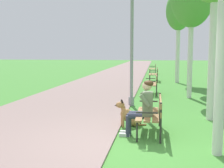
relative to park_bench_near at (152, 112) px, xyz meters
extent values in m
plane|color=#478E38|center=(-0.64, -0.99, -0.51)|extent=(120.00, 120.00, 0.00)
cube|color=gray|center=(-2.94, 23.01, -0.49)|extent=(4.32, 60.00, 0.04)
cube|color=olive|center=(-0.27, 0.00, -0.06)|extent=(0.14, 1.50, 0.04)
cube|color=olive|center=(-0.10, 0.00, -0.06)|extent=(0.14, 1.50, 0.04)
cube|color=olive|center=(0.08, 0.00, -0.06)|extent=(0.14, 1.50, 0.04)
cube|color=olive|center=(0.18, 0.00, 0.08)|extent=(0.04, 1.50, 0.11)
cube|color=olive|center=(0.18, 0.00, 0.26)|extent=(0.04, 1.50, 0.11)
cylinder|color=#2D2B28|center=(-0.30, 0.69, -0.29)|extent=(0.04, 0.04, 0.45)
cylinder|color=#2D2B28|center=(0.18, 0.69, -0.09)|extent=(0.04, 0.04, 0.85)
cube|color=#2D2B28|center=(-0.10, 0.69, 0.12)|extent=(0.45, 0.04, 0.03)
cylinder|color=#2D2B28|center=(-0.30, -0.69, -0.29)|extent=(0.04, 0.04, 0.45)
cylinder|color=#2D2B28|center=(0.18, -0.69, -0.09)|extent=(0.04, 0.04, 0.85)
cube|color=#2D2B28|center=(-0.10, -0.69, 0.12)|extent=(0.45, 0.04, 0.03)
cube|color=olive|center=(-0.34, 6.20, -0.06)|extent=(0.14, 1.50, 0.04)
cube|color=olive|center=(-0.16, 6.20, -0.06)|extent=(0.14, 1.50, 0.04)
cube|color=olive|center=(0.01, 6.20, -0.06)|extent=(0.14, 1.50, 0.04)
cube|color=olive|center=(0.12, 6.20, 0.08)|extent=(0.04, 1.50, 0.11)
cube|color=olive|center=(0.12, 6.20, 0.26)|extent=(0.04, 1.50, 0.11)
cylinder|color=#2D2B28|center=(-0.36, 6.89, -0.29)|extent=(0.04, 0.04, 0.45)
cylinder|color=#2D2B28|center=(0.12, 6.89, -0.09)|extent=(0.04, 0.04, 0.85)
cube|color=#2D2B28|center=(-0.16, 6.89, 0.12)|extent=(0.45, 0.04, 0.03)
cylinder|color=#2D2B28|center=(-0.36, 5.51, -0.29)|extent=(0.04, 0.04, 0.45)
cylinder|color=#2D2B28|center=(0.12, 5.51, -0.09)|extent=(0.04, 0.04, 0.85)
cube|color=#2D2B28|center=(-0.16, 5.51, 0.12)|extent=(0.45, 0.04, 0.03)
cube|color=olive|center=(-0.28, 11.85, -0.06)|extent=(0.14, 1.50, 0.04)
cube|color=olive|center=(-0.10, 11.85, -0.06)|extent=(0.14, 1.50, 0.04)
cube|color=olive|center=(0.07, 11.85, -0.06)|extent=(0.14, 1.50, 0.04)
cube|color=olive|center=(0.18, 11.85, 0.08)|extent=(0.04, 1.50, 0.11)
cube|color=olive|center=(0.18, 11.85, 0.26)|extent=(0.04, 1.50, 0.11)
cylinder|color=#2D2B28|center=(-0.30, 12.54, -0.29)|extent=(0.04, 0.04, 0.45)
cylinder|color=#2D2B28|center=(0.18, 12.54, -0.09)|extent=(0.04, 0.04, 0.85)
cube|color=#2D2B28|center=(-0.10, 12.54, 0.12)|extent=(0.45, 0.04, 0.03)
cylinder|color=#2D2B28|center=(-0.30, 11.16, -0.29)|extent=(0.04, 0.04, 0.45)
cylinder|color=#2D2B28|center=(0.18, 11.16, -0.09)|extent=(0.04, 0.04, 0.85)
cube|color=#2D2B28|center=(-0.10, 11.16, 0.12)|extent=(0.45, 0.04, 0.03)
cube|color=olive|center=(-0.40, 17.88, -0.06)|extent=(0.14, 1.50, 0.04)
cube|color=olive|center=(-0.22, 17.88, -0.06)|extent=(0.14, 1.50, 0.04)
cube|color=olive|center=(-0.05, 17.88, -0.06)|extent=(0.14, 1.50, 0.04)
cube|color=olive|center=(0.06, 17.88, 0.08)|extent=(0.04, 1.50, 0.11)
cube|color=olive|center=(0.06, 17.88, 0.26)|extent=(0.04, 1.50, 0.11)
cylinder|color=#2D2B28|center=(-0.42, 18.57, -0.29)|extent=(0.04, 0.04, 0.45)
cylinder|color=#2D2B28|center=(0.06, 18.57, -0.09)|extent=(0.04, 0.04, 0.85)
cube|color=#2D2B28|center=(-0.22, 18.57, 0.12)|extent=(0.45, 0.04, 0.03)
cylinder|color=#2D2B28|center=(-0.42, 17.19, -0.29)|extent=(0.04, 0.04, 0.45)
cylinder|color=#2D2B28|center=(0.06, 17.19, -0.09)|extent=(0.04, 0.04, 0.85)
cube|color=#2D2B28|center=(-0.22, 17.19, 0.12)|extent=(0.45, 0.04, 0.03)
cylinder|color=#33384C|center=(-0.31, -0.12, -0.04)|extent=(0.42, 0.14, 0.14)
cylinder|color=#33384C|center=(-0.52, -0.12, -0.28)|extent=(0.11, 0.11, 0.47)
cube|color=silver|center=(-0.60, -0.12, -0.48)|extent=(0.24, 0.09, 0.07)
cylinder|color=#33384C|center=(-0.31, -0.32, -0.04)|extent=(0.42, 0.14, 0.14)
cylinder|color=#33384C|center=(-0.52, -0.32, -0.28)|extent=(0.11, 0.11, 0.47)
cube|color=silver|center=(-0.60, -0.32, -0.48)|extent=(0.24, 0.09, 0.07)
cube|color=#6B7F5B|center=(-0.10, -0.22, 0.22)|extent=(0.22, 0.36, 0.52)
cylinder|color=#6B7F5B|center=(-0.16, -0.02, 0.32)|extent=(0.25, 0.09, 0.30)
cylinder|color=#6B7F5B|center=(-0.16, -0.42, 0.32)|extent=(0.25, 0.09, 0.30)
sphere|color=beige|center=(-0.12, -0.22, 0.62)|extent=(0.21, 0.21, 0.21)
ellipsoid|color=#472D19|center=(-0.09, -0.22, 0.67)|extent=(0.22, 0.23, 0.14)
ellipsoid|color=#B27F47|center=(-0.47, 0.58, -0.35)|extent=(0.43, 0.39, 0.32)
ellipsoid|color=#B27F47|center=(-0.61, 0.52, -0.23)|extent=(0.54, 0.38, 0.48)
ellipsoid|color=black|center=(-0.57, 0.54, -0.19)|extent=(0.40, 0.30, 0.27)
cylinder|color=#B27F47|center=(-0.75, 0.54, -0.32)|extent=(0.06, 0.06, 0.38)
cylinder|color=#B27F47|center=(-0.71, 0.42, -0.32)|extent=(0.06, 0.06, 0.38)
cylinder|color=#B27F47|center=(-0.72, 0.49, -0.08)|extent=(0.16, 0.19, 0.19)
ellipsoid|color=#B27F47|center=(-0.79, 0.46, 0.05)|extent=(0.25, 0.21, 0.16)
cone|color=black|center=(-0.88, 0.42, 0.04)|extent=(0.12, 0.12, 0.09)
cone|color=black|center=(-0.77, 0.51, 0.15)|extent=(0.06, 0.06, 0.09)
cone|color=black|center=(-0.74, 0.43, 0.15)|extent=(0.06, 0.06, 0.09)
cylinder|color=#B27F47|center=(-0.28, 0.64, -0.49)|extent=(0.28, 0.14, 0.04)
cylinder|color=gray|center=(-0.76, 3.34, -0.36)|extent=(0.20, 0.20, 0.30)
cylinder|color=gray|center=(-0.76, 3.34, 1.62)|extent=(0.11, 0.11, 4.26)
cylinder|color=silver|center=(1.20, -1.18, 1.82)|extent=(0.18, 0.18, 4.66)
cylinder|color=silver|center=(1.58, 1.60, 1.30)|extent=(0.23, 0.23, 3.62)
cylinder|color=silver|center=(1.43, 5.33, 1.16)|extent=(0.19, 0.19, 3.34)
cylinder|color=silver|center=(1.73, 8.25, 1.30)|extent=(0.18, 0.18, 3.61)
ellipsoid|color=#4C933D|center=(1.73, 8.25, 3.84)|extent=(1.69, 1.67, 2.44)
cylinder|color=silver|center=(1.36, 11.17, 1.29)|extent=(0.24, 0.24, 3.61)
ellipsoid|color=#569E42|center=(1.36, 11.17, 3.80)|extent=(1.51, 1.59, 2.34)
camera|label=1|loc=(0.06, -6.40, 1.35)|focal=45.40mm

